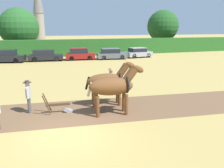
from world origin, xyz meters
name	(u,v)px	position (x,y,z in m)	size (l,w,h in m)	color
ground_plane	(67,135)	(0.00, 0.00, 0.00)	(240.00, 240.00, 0.00)	#A88E4C
plowed_furrow_strip	(25,115)	(-1.76, 2.65, 0.00)	(27.96, 3.61, 0.01)	brown
hedgerow	(49,48)	(0.00, 26.03, 1.26)	(65.34, 1.36, 2.53)	#286023
tree_center	(19,28)	(-4.28, 30.65, 4.24)	(6.24, 6.24, 7.37)	#423323
tree_center_right	(163,26)	(21.65, 30.64, 4.58)	(6.01, 6.01, 7.59)	brown
church_spire	(38,8)	(-1.38, 53.67, 9.18)	(2.70, 2.70, 17.54)	gray
draft_horse_lead_left	(113,86)	(2.47, 1.56, 1.44)	(2.89, 1.13, 2.51)	brown
draft_horse_lead_right	(108,81)	(2.60, 2.93, 1.39)	(2.87, 1.04, 2.48)	brown
plow	(61,107)	(-0.06, 2.49, 0.31)	(1.48, 0.50, 1.13)	#4C331E
farmer_at_plow	(28,94)	(-1.57, 3.02, 0.98)	(0.42, 0.65, 1.67)	#4C4C4C
farmer_beside_team	(111,79)	(3.35, 4.94, 1.00)	(0.43, 0.59, 1.71)	#4C4C4C
parked_car_center_left	(6,57)	(-5.28, 21.70, 0.74)	(4.60, 2.64, 1.56)	black
parked_car_center	(45,56)	(-0.58, 21.64, 0.71)	(4.52, 2.13, 1.45)	black
parked_car_center_right	(80,54)	(3.90, 21.44, 0.76)	(3.96, 2.02, 1.60)	maroon
parked_car_right	(111,54)	(8.21, 20.77, 0.72)	(4.24, 2.15, 1.49)	#565B66
parked_car_far_right	(138,53)	(12.52, 21.36, 0.69)	(3.99, 2.18, 1.43)	#9E9EA8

